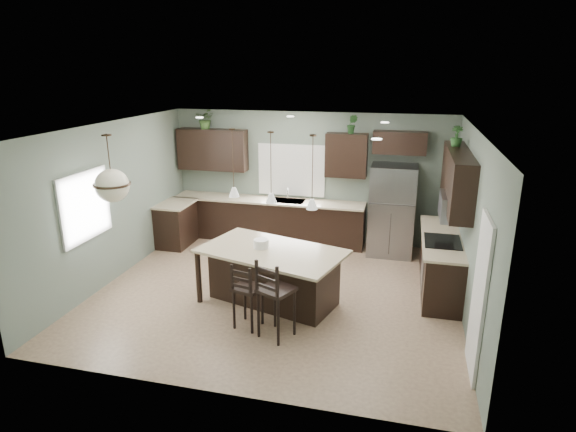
# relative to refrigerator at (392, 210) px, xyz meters

# --- Properties ---
(ground) EXTENTS (6.00, 6.00, 0.00)m
(ground) POSITION_rel_refrigerator_xyz_m (-1.79, -2.27, -0.93)
(ground) COLOR #9E8466
(ground) RESTS_ON ground
(pantry_door) EXTENTS (0.04, 0.82, 2.04)m
(pantry_door) POSITION_rel_refrigerator_xyz_m (1.18, -3.82, 0.09)
(pantry_door) COLOR white
(pantry_door) RESTS_ON ground
(window_back) EXTENTS (1.35, 0.02, 1.00)m
(window_back) POSITION_rel_refrigerator_xyz_m (-2.19, 0.46, 0.62)
(window_back) COLOR white
(window_back) RESTS_ON room_shell
(window_left) EXTENTS (0.02, 1.10, 1.00)m
(window_left) POSITION_rel_refrigerator_xyz_m (-4.78, -3.07, 0.62)
(window_left) COLOR white
(window_left) RESTS_ON room_shell
(left_return_cabs) EXTENTS (0.60, 0.90, 0.90)m
(left_return_cabs) POSITION_rel_refrigerator_xyz_m (-4.49, -0.57, -0.48)
(left_return_cabs) COLOR black
(left_return_cabs) RESTS_ON ground
(left_return_countertop) EXTENTS (0.66, 0.96, 0.04)m
(left_return_countertop) POSITION_rel_refrigerator_xyz_m (-4.47, -0.57, -0.01)
(left_return_countertop) COLOR beige
(left_return_countertop) RESTS_ON left_return_cabs
(back_lower_cabs) EXTENTS (4.20, 0.60, 0.90)m
(back_lower_cabs) POSITION_rel_refrigerator_xyz_m (-2.64, 0.18, -0.48)
(back_lower_cabs) COLOR black
(back_lower_cabs) RESTS_ON ground
(back_countertop) EXTENTS (4.20, 0.66, 0.04)m
(back_countertop) POSITION_rel_refrigerator_xyz_m (-2.64, 0.16, -0.01)
(back_countertop) COLOR beige
(back_countertop) RESTS_ON back_lower_cabs
(sink_inset) EXTENTS (0.70, 0.45, 0.01)m
(sink_inset) POSITION_rel_refrigerator_xyz_m (-2.19, 0.16, 0.01)
(sink_inset) COLOR gray
(sink_inset) RESTS_ON back_countertop
(faucet) EXTENTS (0.02, 0.02, 0.28)m
(faucet) POSITION_rel_refrigerator_xyz_m (-2.19, 0.13, 0.16)
(faucet) COLOR silver
(faucet) RESTS_ON back_countertop
(back_upper_left) EXTENTS (1.55, 0.34, 0.90)m
(back_upper_left) POSITION_rel_refrigerator_xyz_m (-3.94, 0.31, 1.02)
(back_upper_left) COLOR black
(back_upper_left) RESTS_ON room_shell
(back_upper_right) EXTENTS (0.85, 0.34, 0.90)m
(back_upper_right) POSITION_rel_refrigerator_xyz_m (-0.99, 0.31, 1.02)
(back_upper_right) COLOR black
(back_upper_right) RESTS_ON room_shell
(fridge_header) EXTENTS (1.05, 0.34, 0.45)m
(fridge_header) POSITION_rel_refrigerator_xyz_m (0.06, 0.31, 1.32)
(fridge_header) COLOR black
(fridge_header) RESTS_ON room_shell
(right_lower_cabs) EXTENTS (0.60, 2.35, 0.90)m
(right_lower_cabs) POSITION_rel_refrigerator_xyz_m (0.91, -1.40, -0.48)
(right_lower_cabs) COLOR black
(right_lower_cabs) RESTS_ON ground
(right_countertop) EXTENTS (0.66, 2.35, 0.04)m
(right_countertop) POSITION_rel_refrigerator_xyz_m (0.89, -1.40, -0.01)
(right_countertop) COLOR beige
(right_countertop) RESTS_ON right_lower_cabs
(cooktop) EXTENTS (0.58, 0.75, 0.02)m
(cooktop) POSITION_rel_refrigerator_xyz_m (0.89, -1.67, 0.02)
(cooktop) COLOR black
(cooktop) RESTS_ON right_countertop
(wall_oven_front) EXTENTS (0.01, 0.72, 0.60)m
(wall_oven_front) POSITION_rel_refrigerator_xyz_m (0.60, -1.67, -0.48)
(wall_oven_front) COLOR gray
(wall_oven_front) RESTS_ON right_lower_cabs
(right_upper_cabs) EXTENTS (0.34, 2.35, 0.90)m
(right_upper_cabs) POSITION_rel_refrigerator_xyz_m (1.04, -1.40, 1.02)
(right_upper_cabs) COLOR black
(right_upper_cabs) RESTS_ON room_shell
(microwave) EXTENTS (0.40, 0.75, 0.40)m
(microwave) POSITION_rel_refrigerator_xyz_m (0.99, -1.67, 0.62)
(microwave) COLOR gray
(microwave) RESTS_ON right_upper_cabs
(refrigerator) EXTENTS (0.90, 0.74, 1.85)m
(refrigerator) POSITION_rel_refrigerator_xyz_m (0.00, 0.00, 0.00)
(refrigerator) COLOR gray
(refrigerator) RESTS_ON ground
(kitchen_island) EXTENTS (2.50, 1.84, 0.92)m
(kitchen_island) POSITION_rel_refrigerator_xyz_m (-1.76, -2.68, -0.46)
(kitchen_island) COLOR black
(kitchen_island) RESTS_ON ground
(serving_dish) EXTENTS (0.24, 0.24, 0.14)m
(serving_dish) POSITION_rel_refrigerator_xyz_m (-1.95, -2.62, 0.07)
(serving_dish) COLOR white
(serving_dish) RESTS_ON kitchen_island
(bar_stool_center) EXTENTS (0.46, 0.46, 1.03)m
(bar_stool_center) POSITION_rel_refrigerator_xyz_m (-1.90, -3.48, -0.41)
(bar_stool_center) COLOR black
(bar_stool_center) RESTS_ON ground
(bar_stool_right) EXTENTS (0.59, 0.59, 1.20)m
(bar_stool_right) POSITION_rel_refrigerator_xyz_m (-1.42, -3.64, -0.33)
(bar_stool_right) COLOR black
(bar_stool_right) RESTS_ON ground
(pendant_left) EXTENTS (0.17, 0.17, 1.10)m
(pendant_left) POSITION_rel_refrigerator_xyz_m (-2.43, -2.49, 1.32)
(pendant_left) COLOR white
(pendant_left) RESTS_ON room_shell
(pendant_center) EXTENTS (0.17, 0.17, 1.10)m
(pendant_center) POSITION_rel_refrigerator_xyz_m (-1.76, -2.68, 1.32)
(pendant_center) COLOR white
(pendant_center) RESTS_ON room_shell
(pendant_right) EXTENTS (0.17, 0.17, 1.10)m
(pendant_right) POSITION_rel_refrigerator_xyz_m (-1.08, -2.87, 1.32)
(pendant_right) COLOR white
(pendant_right) RESTS_ON room_shell
(chandelier) EXTENTS (0.53, 0.53, 0.99)m
(chandelier) POSITION_rel_refrigerator_xyz_m (-3.91, -3.54, 1.38)
(chandelier) COLOR beige
(chandelier) RESTS_ON room_shell
(plant_back_left) EXTENTS (0.42, 0.38, 0.44)m
(plant_back_left) POSITION_rel_refrigerator_xyz_m (-4.06, 0.28, 1.69)
(plant_back_left) COLOR #345424
(plant_back_left) RESTS_ON back_upper_left
(plant_back_right) EXTENTS (0.23, 0.19, 0.38)m
(plant_back_right) POSITION_rel_refrigerator_xyz_m (-0.90, 0.28, 1.67)
(plant_back_right) COLOR #21481F
(plant_back_right) RESTS_ON back_upper_right
(plant_right_wall) EXTENTS (0.21, 0.21, 0.35)m
(plant_right_wall) POSITION_rel_refrigerator_xyz_m (1.01, -0.91, 1.65)
(plant_right_wall) COLOR #2B5B27
(plant_right_wall) RESTS_ON right_upper_cabs
(room_shell) EXTENTS (6.00, 6.00, 6.00)m
(room_shell) POSITION_rel_refrigerator_xyz_m (-1.79, -2.27, 0.77)
(room_shell) COLOR slate
(room_shell) RESTS_ON ground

